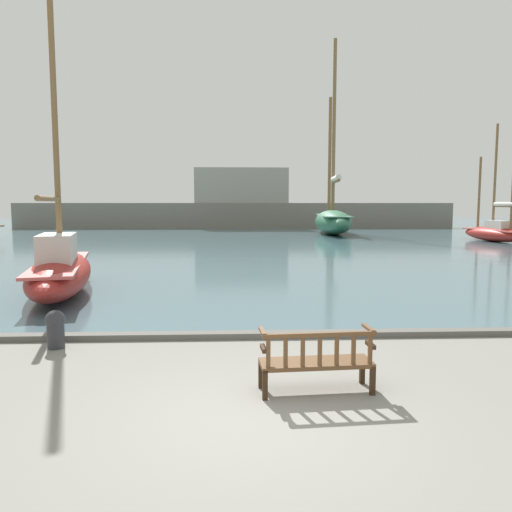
# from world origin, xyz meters

# --- Properties ---
(ground_plane) EXTENTS (160.00, 160.00, 0.00)m
(ground_plane) POSITION_xyz_m (0.00, 0.00, 0.00)
(ground_plane) COLOR gray
(harbor_water) EXTENTS (100.00, 80.00, 0.08)m
(harbor_water) POSITION_xyz_m (0.00, 44.00, 0.04)
(harbor_water) COLOR #476670
(harbor_water) RESTS_ON ground
(quay_edge_kerb) EXTENTS (40.00, 0.30, 0.12)m
(quay_edge_kerb) POSITION_xyz_m (0.00, 3.85, 0.06)
(quay_edge_kerb) COLOR #5B5954
(quay_edge_kerb) RESTS_ON ground
(park_bench) EXTENTS (1.63, 0.63, 0.92)m
(park_bench) POSITION_xyz_m (0.92, 0.91, 0.47)
(park_bench) COLOR #322113
(park_bench) RESTS_ON ground
(sailboat_nearest_port) EXTENTS (3.82, 11.19, 16.22)m
(sailboat_nearest_port) POSITION_xyz_m (8.22, 36.51, 1.37)
(sailboat_nearest_port) COLOR #2D6647
(sailboat_nearest_port) RESTS_ON harbor_water
(sailboat_mid_starboard) EXTENTS (3.13, 7.17, 9.72)m
(sailboat_mid_starboard) POSITION_xyz_m (-5.29, 8.60, 0.81)
(sailboat_mid_starboard) COLOR maroon
(sailboat_mid_starboard) RESTS_ON harbor_water
(sailboat_far_port) EXTENTS (2.43, 6.40, 7.95)m
(sailboat_far_port) POSITION_xyz_m (17.60, 27.45, 0.81)
(sailboat_far_port) COLOR maroon
(sailboat_far_port) RESTS_ON harbor_water
(mooring_bollard) EXTENTS (0.36, 0.36, 0.71)m
(mooring_bollard) POSITION_xyz_m (-3.57, 3.30, 0.39)
(mooring_bollard) COLOR #2D2D33
(mooring_bollard) RESTS_ON ground
(far_breakwater) EXTENTS (45.28, 2.40, 6.33)m
(far_breakwater) POSITION_xyz_m (0.11, 46.56, 1.96)
(far_breakwater) COLOR slate
(far_breakwater) RESTS_ON ground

